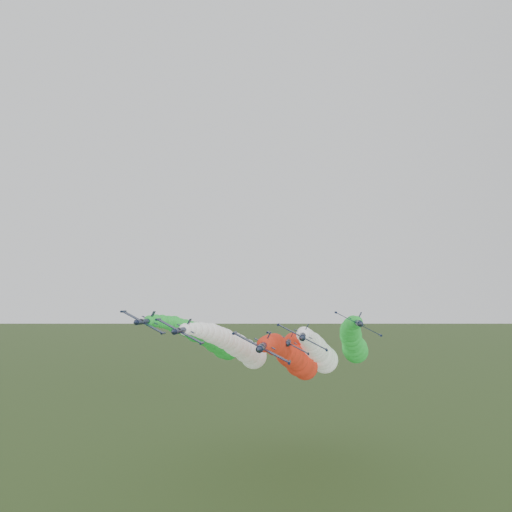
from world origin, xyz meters
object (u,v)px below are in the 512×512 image
Objects in this scene: jet_outer_left at (212,341)px; jet_outer_right at (353,342)px; jet_trail at (307,354)px; jet_inner_left at (239,347)px; jet_inner_right at (318,352)px; jet_lead at (295,359)px.

jet_outer_left is 38.64m from jet_outer_right.
jet_outer_right is 14.23m from jet_trail.
jet_inner_left is 1.01× the size of jet_trail.
jet_outer_left reaches higher than jet_inner_right.
jet_outer_right reaches higher than jet_trail.
jet_lead is at bearing -43.05° from jet_inner_left.
jet_trail is (-12.45, 5.71, -3.85)m from jet_outer_right.
jet_outer_right reaches higher than jet_inner_left.
jet_inner_left is (-15.00, 14.01, 1.23)m from jet_lead.
jet_inner_right is 1.01× the size of jet_outer_left.
jet_inner_right is (20.59, -1.13, -0.89)m from jet_inner_left.
jet_inner_right is 12.48m from jet_outer_right.
jet_inner_left is 21.78m from jet_trail.
jet_lead is at bearing -41.16° from jet_outer_left.
jet_outer_right is at bearing 39.83° from jet_inner_right.
jet_inner_left is at bearing -37.57° from jet_outer_left.
jet_inner_right is 14.07m from jet_trail.
jet_outer_right is 1.00× the size of jet_trail.
jet_inner_right is 1.00× the size of jet_outer_right.
jet_lead is 25.77m from jet_outer_right.
jet_outer_left is 0.99× the size of jet_outer_right.
jet_inner_left is 10.89m from jet_outer_left.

